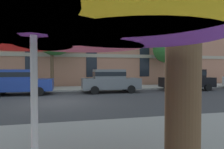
% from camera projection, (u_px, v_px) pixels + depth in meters
% --- Properties ---
extents(ground_plane, '(120.00, 120.00, 0.00)m').
position_uv_depth(ground_plane, '(58.00, 102.00, 10.40)').
color(ground_plane, '#38383A').
extents(sidewalk_far, '(56.00, 3.60, 0.12)m').
position_uv_depth(sidewalk_far, '(62.00, 89.00, 17.03)').
color(sidewalk_far, '#B2ADA3').
rests_on(sidewalk_far, ground).
extents(apartment_building, '(46.43, 12.08, 19.20)m').
position_uv_depth(apartment_building, '(63.00, 9.00, 24.75)').
color(apartment_building, '#A87056').
rests_on(apartment_building, ground).
extents(sedan_blue, '(4.40, 1.98, 1.78)m').
position_uv_depth(sedan_blue, '(19.00, 81.00, 13.36)').
color(sedan_blue, navy).
rests_on(sedan_blue, ground).
extents(sedan_gray, '(4.40, 1.98, 1.78)m').
position_uv_depth(sedan_gray, '(110.00, 80.00, 14.81)').
color(sedan_gray, slate).
rests_on(sedan_gray, ground).
extents(sedan_black, '(4.40, 1.98, 1.78)m').
position_uv_depth(sedan_black, '(187.00, 79.00, 16.31)').
color(sedan_black, black).
rests_on(sedan_black, ground).
extents(street_tree_middle, '(3.63, 3.87, 6.64)m').
position_uv_depth(street_tree_middle, '(55.00, 36.00, 17.13)').
color(street_tree_middle, brown).
rests_on(street_tree_middle, ground).
extents(street_tree_right, '(3.30, 2.83, 5.28)m').
position_uv_depth(street_tree_right, '(169.00, 50.00, 19.65)').
color(street_tree_right, brown).
rests_on(street_tree_right, ground).
extents(patio_umbrella, '(3.47, 3.23, 2.54)m').
position_uv_depth(patio_umbrella, '(33.00, 12.00, 1.63)').
color(patio_umbrella, silver).
rests_on(patio_umbrella, ground).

